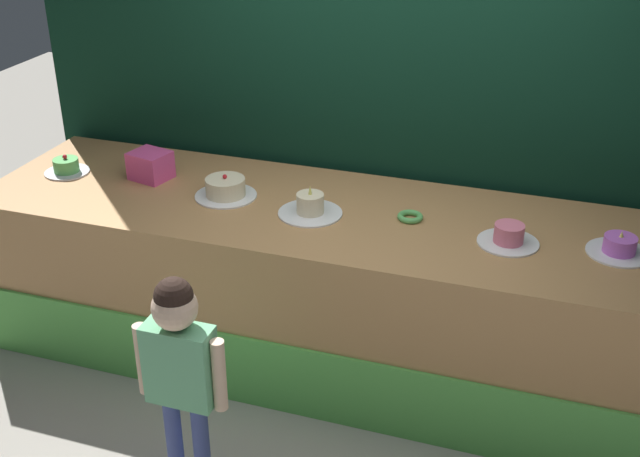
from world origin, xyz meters
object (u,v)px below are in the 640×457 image
(child_figure, at_px, (180,358))
(cake_left, at_px, (225,189))
(cake_center_right, at_px, (509,236))
(cake_right, at_px, (619,247))
(cake_far_left, at_px, (66,167))
(pink_box, at_px, (151,165))
(donut, at_px, (410,217))
(cake_center_left, at_px, (310,207))

(child_figure, relative_size, cake_left, 3.25)
(cake_center_right, xyz_separation_m, cake_right, (0.52, 0.06, -0.00))
(cake_left, bearing_deg, cake_far_left, 179.47)
(cake_far_left, height_order, cake_left, cake_left)
(pink_box, bearing_deg, cake_right, -2.16)
(pink_box, height_order, cake_left, pink_box)
(cake_left, xyz_separation_m, cake_right, (2.09, -0.00, -0.01))
(cake_center_right, bearing_deg, child_figure, -138.61)
(donut, xyz_separation_m, cake_center_left, (-0.52, -0.10, 0.03))
(donut, xyz_separation_m, cake_far_left, (-2.09, -0.03, 0.02))
(cake_center_right, relative_size, cake_right, 0.99)
(pink_box, distance_m, donut, 1.57)
(child_figure, bearing_deg, cake_center_right, 41.39)
(cake_center_left, xyz_separation_m, cake_right, (1.57, 0.06, -0.01))
(donut, bearing_deg, cake_center_left, -168.66)
(child_figure, distance_m, cake_left, 1.25)
(pink_box, bearing_deg, child_figure, -57.14)
(cake_center_left, height_order, cake_right, cake_center_left)
(donut, distance_m, cake_far_left, 2.09)
(cake_left, bearing_deg, cake_center_right, -2.41)
(child_figure, distance_m, pink_box, 1.55)
(pink_box, relative_size, cake_left, 0.62)
(donut, height_order, cake_left, cake_left)
(cake_left, height_order, cake_center_left, cake_center_left)
(child_figure, xyz_separation_m, cake_center_right, (1.27, 1.11, 0.26))
(pink_box, xyz_separation_m, donut, (1.57, -0.05, -0.07))
(donut, bearing_deg, pink_box, 178.03)
(cake_center_left, xyz_separation_m, cake_center_right, (1.05, -0.00, -0.00))
(pink_box, distance_m, cake_center_right, 2.10)
(cake_far_left, xyz_separation_m, cake_right, (3.14, -0.01, -0.00))
(donut, distance_m, cake_center_right, 0.53)
(cake_far_left, relative_size, cake_right, 0.85)
(pink_box, relative_size, cake_far_left, 0.81)
(pink_box, distance_m, cake_far_left, 0.53)
(child_figure, bearing_deg, cake_center_left, 78.87)
(cake_center_right, bearing_deg, pink_box, 175.55)
(cake_right, bearing_deg, cake_center_right, -173.01)
(cake_far_left, relative_size, cake_center_left, 0.77)
(cake_far_left, bearing_deg, cake_center_right, -1.66)
(cake_right, bearing_deg, donut, 177.55)
(cake_far_left, relative_size, cake_center_right, 0.86)
(child_figure, height_order, cake_center_right, child_figure)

